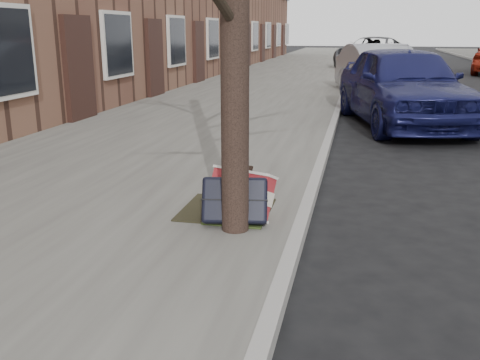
% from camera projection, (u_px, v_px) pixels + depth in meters
% --- Properties ---
extents(ground, '(120.00, 120.00, 0.00)m').
position_uv_depth(ground, '(462.00, 301.00, 3.74)').
color(ground, black).
rests_on(ground, ground).
extents(near_sidewalk, '(5.00, 70.00, 0.12)m').
position_uv_depth(near_sidewalk, '(275.00, 82.00, 18.59)').
color(near_sidewalk, slate).
rests_on(near_sidewalk, ground).
extents(dirt_patch, '(0.85, 0.85, 0.02)m').
position_uv_depth(dirt_patch, '(227.00, 209.00, 5.26)').
color(dirt_patch, black).
rests_on(dirt_patch, near_sidewalk).
extents(suitcase_red, '(0.68, 0.52, 0.47)m').
position_uv_depth(suitcase_red, '(240.00, 194.00, 4.99)').
color(suitcase_red, maroon).
rests_on(suitcase_red, near_sidewalk).
extents(suitcase_navy, '(0.64, 0.44, 0.46)m').
position_uv_depth(suitcase_navy, '(235.00, 200.00, 4.82)').
color(suitcase_navy, black).
rests_on(suitcase_navy, near_sidewalk).
extents(car_near_front, '(2.87, 4.92, 1.57)m').
position_uv_depth(car_near_front, '(403.00, 85.00, 10.40)').
color(car_near_front, '#141749').
rests_on(car_near_front, ground).
extents(car_near_mid, '(2.66, 4.65, 1.45)m').
position_uv_depth(car_near_mid, '(380.00, 71.00, 14.63)').
color(car_near_mid, '#9D9EA5').
rests_on(car_near_mid, ground).
extents(car_near_back, '(4.05, 5.87, 1.49)m').
position_uv_depth(car_near_back, '(373.00, 53.00, 25.69)').
color(car_near_back, '#39393E').
rests_on(car_near_back, ground).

